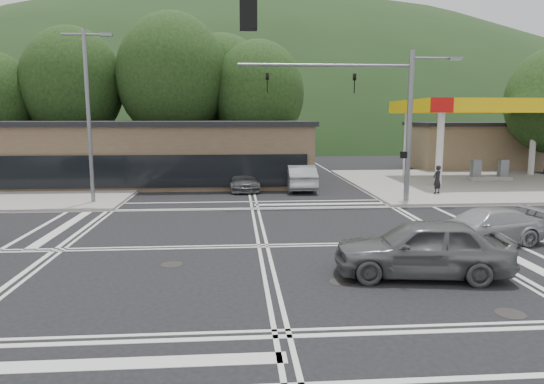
{
  "coord_description": "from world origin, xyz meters",
  "views": [
    {
      "loc": [
        -0.95,
        -16.92,
        4.62
      ],
      "look_at": [
        0.6,
        3.63,
        1.4
      ],
      "focal_mm": 32.0,
      "sensor_mm": 36.0,
      "label": 1
    }
  ],
  "objects": [
    {
      "name": "ground",
      "position": [
        0.0,
        0.0,
        0.0
      ],
      "size": [
        120.0,
        120.0,
        0.0
      ],
      "primitive_type": "plane",
      "color": "black",
      "rests_on": "ground"
    },
    {
      "name": "sidewalk_ne",
      "position": [
        15.0,
        15.0,
        0.07
      ],
      "size": [
        16.0,
        16.0,
        0.15
      ],
      "primitive_type": "cube",
      "color": "gray",
      "rests_on": "ground"
    },
    {
      "name": "sidewalk_nw",
      "position": [
        -15.0,
        15.0,
        0.07
      ],
      "size": [
        16.0,
        16.0,
        0.15
      ],
      "primitive_type": "cube",
      "color": "gray",
      "rests_on": "ground"
    },
    {
      "name": "gas_station_canopy",
      "position": [
        16.99,
        15.99,
        5.04
      ],
      "size": [
        12.32,
        8.34,
        5.75
      ],
      "color": "silver",
      "rests_on": "ground"
    },
    {
      "name": "convenience_store",
      "position": [
        20.0,
        25.0,
        1.9
      ],
      "size": [
        10.0,
        6.0,
        3.8
      ],
      "primitive_type": "cube",
      "color": "#846B4F",
      "rests_on": "ground"
    },
    {
      "name": "commercial_row",
      "position": [
        -8.0,
        17.0,
        2.0
      ],
      "size": [
        24.0,
        8.0,
        4.0
      ],
      "primitive_type": "cube",
      "color": "brown",
      "rests_on": "ground"
    },
    {
      "name": "hill_north",
      "position": [
        0.0,
        90.0,
        0.0
      ],
      "size": [
        252.0,
        126.0,
        140.0
      ],
      "primitive_type": "ellipsoid",
      "color": "#203819",
      "rests_on": "ground"
    },
    {
      "name": "tree_n_a",
      "position": [
        -14.0,
        24.0,
        7.14
      ],
      "size": [
        8.0,
        8.0,
        11.75
      ],
      "color": "#382619",
      "rests_on": "ground"
    },
    {
      "name": "tree_n_b",
      "position": [
        -6.0,
        24.0,
        7.79
      ],
      "size": [
        9.0,
        9.0,
        12.98
      ],
      "color": "#382619",
      "rests_on": "ground"
    },
    {
      "name": "tree_n_c",
      "position": [
        1.0,
        24.0,
        6.49
      ],
      "size": [
        7.6,
        7.6,
        10.87
      ],
      "color": "#382619",
      "rests_on": "ground"
    },
    {
      "name": "tree_n_e",
      "position": [
        -2.0,
        28.0,
        7.14
      ],
      "size": [
        8.4,
        8.4,
        11.98
      ],
      "color": "#382619",
      "rests_on": "ground"
    },
    {
      "name": "streetlight_nw",
      "position": [
        -8.44,
        9.0,
        5.05
      ],
      "size": [
        2.5,
        0.25,
        9.0
      ],
      "color": "slate",
      "rests_on": "ground"
    },
    {
      "name": "signal_mast_ne",
      "position": [
        6.95,
        8.2,
        5.07
      ],
      "size": [
        11.65,
        0.3,
        8.0
      ],
      "color": "slate",
      "rests_on": "ground"
    },
    {
      "name": "car_grey_center",
      "position": [
        4.41,
        -3.65,
        0.85
      ],
      "size": [
        5.23,
        2.66,
        1.7
      ],
      "primitive_type": "imported",
      "rotation": [
        0.0,
        0.0,
        -1.7
      ],
      "color": "#5A5D5E",
      "rests_on": "ground"
    },
    {
      "name": "car_silver_east",
      "position": [
        8.06,
        -0.3,
        0.65
      ],
      "size": [
        4.73,
        2.56,
        1.3
      ],
      "primitive_type": "imported",
      "rotation": [
        0.0,
        0.0,
        -1.4
      ],
      "color": "#A0A3A7",
      "rests_on": "ground"
    },
    {
      "name": "car_queue_a",
      "position": [
        3.14,
        13.5,
        0.81
      ],
      "size": [
        1.84,
        4.97,
        1.62
      ],
      "primitive_type": "imported",
      "rotation": [
        0.0,
        0.0,
        3.12
      ],
      "color": "#A0A1A7",
      "rests_on": "ground"
    },
    {
      "name": "car_queue_b",
      "position": [
        1.0,
        17.62,
        0.67
      ],
      "size": [
        1.68,
        3.99,
        1.35
      ],
      "primitive_type": "imported",
      "rotation": [
        0.0,
        0.0,
        3.16
      ],
      "color": "white",
      "rests_on": "ground"
    },
    {
      "name": "car_northbound",
      "position": [
        -0.5,
        13.57,
        0.64
      ],
      "size": [
        2.12,
        4.55,
        1.28
      ],
      "primitive_type": "imported",
      "rotation": [
        0.0,
        0.0,
        0.07
      ],
      "color": "#57595C",
      "rests_on": "ground"
    },
    {
      "name": "pedestrian",
      "position": [
        10.81,
        10.38,
        0.97
      ],
      "size": [
        0.72,
        0.65,
        1.65
      ],
      "primitive_type": "imported",
      "rotation": [
        0.0,
        0.0,
        3.68
      ],
      "color": "black",
      "rests_on": "sidewalk_ne"
    }
  ]
}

